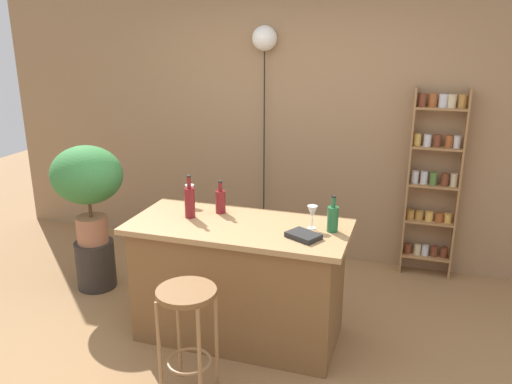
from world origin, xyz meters
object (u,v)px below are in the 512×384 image
at_px(wine_glass_center, 190,191).
at_px(pendant_globe_light, 265,41).
at_px(bottle_olive_oil, 190,202).
at_px(bar_stool, 187,317).
at_px(cookbook, 303,236).
at_px(potted_plant, 87,180).
at_px(wine_glass_left, 312,212).
at_px(plant_stool, 96,264).
at_px(bottle_soda_blue, 333,218).
at_px(spice_shelf, 434,180).
at_px(bottle_sauce_amber, 220,201).

bearing_deg(wine_glass_center, pendant_globe_light, 80.00).
height_order(bottle_olive_oil, wine_glass_center, bottle_olive_oil).
bearing_deg(bar_stool, cookbook, 46.95).
xyz_separation_m(bottle_olive_oil, pendant_globe_light, (0.10, 1.52, 1.09)).
height_order(potted_plant, cookbook, potted_plant).
bearing_deg(bottle_olive_oil, wine_glass_left, 3.48).
bearing_deg(bottle_olive_oil, potted_plant, 164.30).
xyz_separation_m(plant_stool, bottle_soda_blue, (2.13, -0.26, 0.77)).
xyz_separation_m(wine_glass_left, cookbook, (-0.02, -0.19, -0.10)).
height_order(spice_shelf, wine_glass_center, spice_shelf).
height_order(potted_plant, wine_glass_left, potted_plant).
bearing_deg(pendant_globe_light, bottle_soda_blue, -57.54).
xyz_separation_m(plant_stool, wine_glass_left, (1.98, -0.25, 0.79)).
distance_m(bottle_soda_blue, cookbook, 0.25).
distance_m(spice_shelf, cookbook, 1.81).
height_order(spice_shelf, wine_glass_left, spice_shelf).
xyz_separation_m(bottle_olive_oil, wine_glass_center, (-0.12, 0.26, -0.00)).
relative_size(potted_plant, wine_glass_center, 5.23).
distance_m(bottle_olive_oil, pendant_globe_light, 1.87).
distance_m(bar_stool, cookbook, 0.91).
relative_size(bar_stool, potted_plant, 0.85).
bearing_deg(plant_stool, wine_glass_left, -7.23).
relative_size(bottle_soda_blue, wine_glass_center, 1.55).
distance_m(spice_shelf, plant_stool, 3.11).
bearing_deg(bottle_soda_blue, wine_glass_left, 175.95).
height_order(cookbook, pendant_globe_light, pendant_globe_light).
xyz_separation_m(bottle_sauce_amber, wine_glass_center, (-0.30, 0.10, 0.02)).
relative_size(plant_stool, cookbook, 2.05).
bearing_deg(wine_glass_center, bottle_soda_blue, -10.44).
height_order(potted_plant, wine_glass_center, potted_plant).
distance_m(bottle_olive_oil, wine_glass_center, 0.28).
bearing_deg(cookbook, spice_shelf, 90.72).
distance_m(spice_shelf, pendant_globe_light, 1.99).
height_order(bottle_olive_oil, bottle_soda_blue, bottle_olive_oil).
height_order(spice_shelf, bottle_sauce_amber, spice_shelf).
bearing_deg(bottle_sauce_amber, pendant_globe_light, 93.11).
distance_m(bottle_sauce_amber, bottle_soda_blue, 0.87).
xyz_separation_m(plant_stool, pendant_globe_light, (1.19, 1.21, 1.89)).
relative_size(spice_shelf, plant_stool, 4.03).
bearing_deg(pendant_globe_light, bottle_olive_oil, -93.88).
relative_size(spice_shelf, pendant_globe_light, 0.77).
bearing_deg(bar_stool, plant_stool, 143.07).
xyz_separation_m(bottle_soda_blue, wine_glass_center, (-1.16, 0.21, 0.02)).
height_order(wine_glass_left, cookbook, wine_glass_left).
relative_size(plant_stool, wine_glass_center, 2.62).
bearing_deg(bottle_soda_blue, spice_shelf, 65.13).
bearing_deg(wine_glass_left, bar_stool, -126.21).
relative_size(bar_stool, pendant_globe_light, 0.32).
bearing_deg(bottle_olive_oil, spice_shelf, 40.98).
relative_size(potted_plant, bottle_sauce_amber, 3.45).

